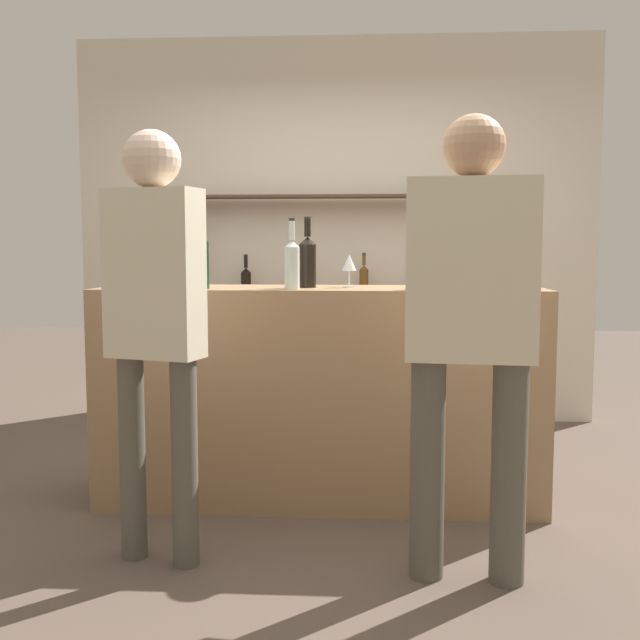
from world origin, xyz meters
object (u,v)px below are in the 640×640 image
Objects in this scene: customer_left at (155,305)px; counter_bottle_2 at (308,260)px; counter_bottle_3 at (292,263)px; ice_bucket at (446,268)px; customer_right at (471,313)px; cork_jar at (185,270)px; wine_glass at (349,263)px; counter_bottle_1 at (148,264)px; counter_bottle_0 at (201,259)px.

counter_bottle_2 is at bearing -19.36° from customer_left.
counter_bottle_3 reaches higher than ice_bucket.
ice_bucket is 0.11× the size of customer_right.
counter_bottle_2 is at bearing -12.26° from cork_jar.
wine_glass is (0.27, 0.19, -0.01)m from counter_bottle_3.
customer_right reaches higher than cork_jar.
counter_bottle_3 is 1.04m from customer_right.
counter_bottle_2 is 2.07× the size of cork_jar.
ice_bucket is at bearing -15.50° from wine_glass.
counter_bottle_1 is 1.62× the size of ice_bucket.
counter_bottle_0 is 0.21× the size of customer_right.
customer_right is at bearing -62.07° from wine_glass.
counter_bottle_0 is 1.41m from customer_right.
wine_glass is at bearing -27.39° from customer_left.
counter_bottle_0 is at bearing -178.40° from ice_bucket.
ice_bucket is 1.17× the size of cork_jar.
customer_left reaches higher than counter_bottle_0.
customer_left is (-0.49, -0.61, -0.16)m from counter_bottle_3.
counter_bottle_1 is at bearing 164.34° from counter_bottle_0.
customer_left is (-1.23, 0.10, 0.02)m from customer_right.
wine_glass is at bearing 36.13° from counter_bottle_3.
customer_left reaches higher than counter_bottle_3.
cork_jar is (-0.65, 0.14, -0.05)m from counter_bottle_2.
customer_right is 1.02× the size of customer_left.
customer_right is at bearing -29.12° from counter_bottle_1.
cork_jar is (-0.15, 0.28, -0.06)m from counter_bottle_0.
wine_glass is (0.21, 0.02, -0.02)m from counter_bottle_2.
customer_left is at bearing -83.77° from cork_jar.
counter_bottle_3 is 0.73m from ice_bucket.
wine_glass is at bearing 164.50° from ice_bucket.
customer_left is at bearing -150.98° from ice_bucket.
counter_bottle_1 reaches higher than ice_bucket.
counter_bottle_2 is at bearing 4.12° from counter_bottle_1.
ice_bucket is 0.79m from customer_right.
counter_bottle_2 reaches higher than counter_bottle_3.
ice_bucket reaches higher than wine_glass.
counter_bottle_1 is 1.69m from customer_right.
counter_bottle_1 is 0.95× the size of counter_bottle_3.
counter_bottle_1 is 1.89× the size of cork_jar.
counter_bottle_0 reaches higher than counter_bottle_2.
customer_right reaches higher than counter_bottle_2.
counter_bottle_0 is 1.16× the size of counter_bottle_1.
wine_glass is 0.99× the size of cork_jar.
customer_left reaches higher than counter_bottle_2.
ice_bucket is (1.17, 0.03, -0.04)m from counter_bottle_0.
counter_bottle_2 is 0.20× the size of customer_left.
counter_bottle_3 is at bearing -8.86° from counter_bottle_1.
counter_bottle_2 is at bearing 15.19° from counter_bottle_0.
counter_bottle_3 is at bearing -4.33° from counter_bottle_0.
customer_right is at bearing -31.94° from counter_bottle_0.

